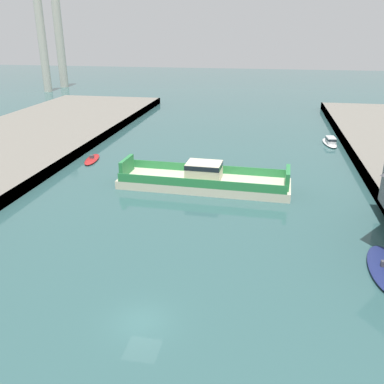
% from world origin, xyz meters
% --- Properties ---
extents(ground_plane, '(400.00, 400.00, 0.00)m').
position_xyz_m(ground_plane, '(0.00, 0.00, 0.00)').
color(ground_plane, '#335B5B').
extents(chain_ferry, '(22.42, 7.06, 3.42)m').
position_xyz_m(chain_ferry, '(0.33, 27.38, 1.05)').
color(chain_ferry, beige).
rests_on(chain_ferry, ground).
extents(moored_boat_near_left, '(2.73, 7.06, 1.43)m').
position_xyz_m(moored_boat_near_left, '(19.34, 52.92, 0.53)').
color(moored_boat_near_left, white).
rests_on(moored_boat_near_left, ground).
extents(moored_boat_mid_left, '(2.70, 6.23, 0.87)m').
position_xyz_m(moored_boat_mid_left, '(-18.88, 36.13, 0.20)').
color(moored_boat_mid_left, red).
rests_on(moored_boat_mid_left, ground).
extents(smokestack_distant_a, '(3.03, 3.03, 32.83)m').
position_xyz_m(smokestack_distant_a, '(-63.19, 117.20, 17.44)').
color(smokestack_distant_a, beige).
rests_on(smokestack_distant_a, ground).
extents(smokestack_distant_b, '(2.77, 2.77, 30.07)m').
position_xyz_m(smokestack_distant_b, '(-63.23, 105.63, 16.05)').
color(smokestack_distant_b, beige).
rests_on(smokestack_distant_b, ground).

